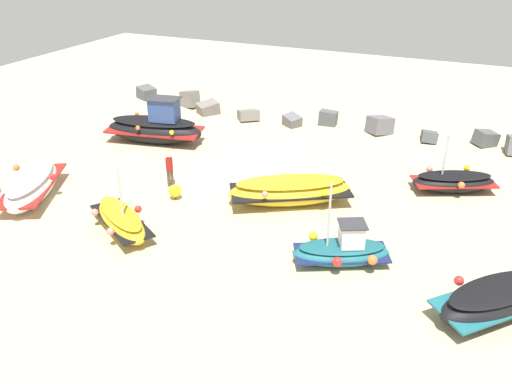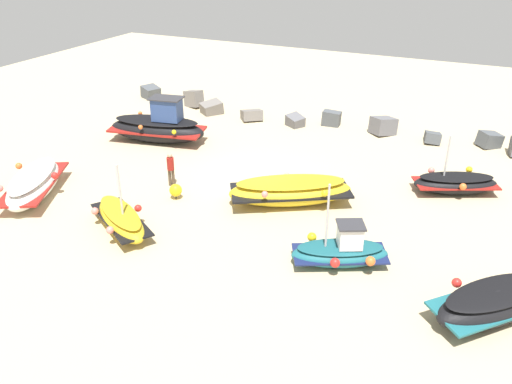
{
  "view_description": "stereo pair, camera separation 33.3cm",
  "coord_description": "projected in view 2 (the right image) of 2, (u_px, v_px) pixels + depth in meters",
  "views": [
    {
      "loc": [
        9.15,
        -20.62,
        10.67
      ],
      "look_at": [
        1.24,
        -2.85,
        0.9
      ],
      "focal_mm": 37.13,
      "sensor_mm": 36.0,
      "label": 1
    },
    {
      "loc": [
        9.45,
        -20.48,
        10.67
      ],
      "look_at": [
        1.24,
        -2.85,
        0.9
      ],
      "focal_mm": 37.13,
      "sensor_mm": 36.0,
      "label": 2
    }
  ],
  "objects": [
    {
      "name": "ground_plane",
      "position": [
        258.0,
        180.0,
        24.95
      ],
      "size": [
        58.39,
        58.39,
        0.0
      ],
      "primitive_type": "plane",
      "color": "#C6B289"
    },
    {
      "name": "fishing_boat_0",
      "position": [
        34.0,
        184.0,
        23.2
      ],
      "size": [
        3.62,
        4.93,
        1.14
      ],
      "rotation": [
        0.0,
        0.0,
        2.03
      ],
      "color": "white",
      "rests_on": "ground_plane"
    },
    {
      "name": "fishing_boat_1",
      "position": [
        121.0,
        219.0,
        20.61
      ],
      "size": [
        3.86,
        3.05,
        2.92
      ],
      "rotation": [
        0.0,
        0.0,
        2.58
      ],
      "color": "gold",
      "rests_on": "ground_plane"
    },
    {
      "name": "fishing_boat_2",
      "position": [
        290.0,
        191.0,
        22.59
      ],
      "size": [
        5.53,
        4.36,
        1.17
      ],
      "rotation": [
        0.0,
        0.0,
        3.68
      ],
      "color": "gold",
      "rests_on": "ground_plane"
    },
    {
      "name": "fishing_boat_3",
      "position": [
        494.0,
        302.0,
        15.92
      ],
      "size": [
        3.94,
        4.13,
        1.12
      ],
      "rotation": [
        0.0,
        0.0,
        3.98
      ],
      "color": "black",
      "rests_on": "ground_plane"
    },
    {
      "name": "fishing_boat_4",
      "position": [
        158.0,
        127.0,
        29.0
      ],
      "size": [
        5.67,
        2.84,
        2.59
      ],
      "rotation": [
        0.0,
        0.0,
        0.19
      ],
      "color": "black",
      "rests_on": "ground_plane"
    },
    {
      "name": "fishing_boat_5",
      "position": [
        341.0,
        251.0,
        18.53
      ],
      "size": [
        3.64,
        2.68,
        3.14
      ],
      "rotation": [
        0.0,
        0.0,
        0.46
      ],
      "color": "#1E6670",
      "rests_on": "ground_plane"
    },
    {
      "name": "fishing_boat_6",
      "position": [
        455.0,
        183.0,
        23.56
      ],
      "size": [
        3.97,
        2.89,
        2.71
      ],
      "rotation": [
        0.0,
        0.0,
        0.44
      ],
      "color": "black",
      "rests_on": "ground_plane"
    },
    {
      "name": "person_walking",
      "position": [
        171.0,
        167.0,
        23.97
      ],
      "size": [
        0.32,
        0.32,
        1.61
      ],
      "rotation": [
        0.0,
        0.0,
        2.08
      ],
      "color": "brown",
      "rests_on": "ground_plane"
    },
    {
      "name": "breakwater_rocks",
      "position": [
        317.0,
        119.0,
        31.59
      ],
      "size": [
        24.96,
        2.96,
        1.32
      ],
      "color": "#4C5156",
      "rests_on": "ground_plane"
    },
    {
      "name": "mooring_buoy_0",
      "position": [
        176.0,
        190.0,
        23.04
      ],
      "size": [
        0.56,
        0.56,
        0.68
      ],
      "color": "#3F3F42",
      "rests_on": "ground_plane"
    }
  ]
}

